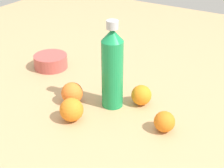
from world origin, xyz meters
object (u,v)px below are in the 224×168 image
(orange_0, at_px, (72,93))
(orange_1, at_px, (164,122))
(water_bottle, at_px, (112,68))
(orange_3, at_px, (72,110))
(ceramic_bowl, at_px, (51,61))
(orange_2, at_px, (141,95))

(orange_0, xyz_separation_m, orange_1, (-0.33, -0.02, -0.00))
(orange_0, height_order, orange_1, orange_0)
(water_bottle, height_order, orange_3, water_bottle)
(orange_1, distance_m, ceramic_bowl, 0.59)
(water_bottle, bearing_deg, orange_0, 122.09)
(orange_3, bearing_deg, orange_2, -125.70)
(water_bottle, bearing_deg, ceramic_bowl, 80.09)
(orange_3, bearing_deg, orange_1, -159.66)
(water_bottle, distance_m, orange_0, 0.17)
(orange_3, distance_m, ceramic_bowl, 0.39)
(orange_0, height_order, orange_3, orange_3)
(orange_1, bearing_deg, ceramic_bowl, -15.13)
(orange_0, relative_size, orange_1, 1.16)
(water_bottle, relative_size, orange_1, 4.64)
(orange_1, height_order, ceramic_bowl, orange_1)
(orange_2, xyz_separation_m, orange_3, (0.14, 0.20, 0.00))
(orange_1, bearing_deg, orange_0, 2.76)
(water_bottle, bearing_deg, orange_3, 163.82)
(orange_1, relative_size, ceramic_bowl, 0.47)
(water_bottle, xyz_separation_m, orange_0, (0.12, 0.06, -0.10))
(orange_2, distance_m, ceramic_bowl, 0.45)
(water_bottle, distance_m, ceramic_bowl, 0.39)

